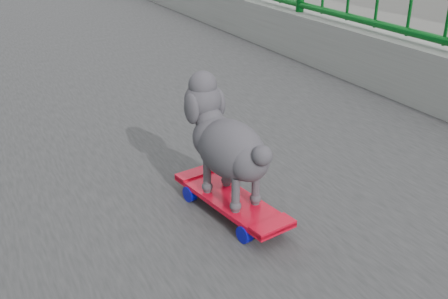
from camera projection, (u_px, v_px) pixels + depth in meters
skateboard at (231, 202)px, 1.75m from camera, size 0.22×0.50×0.07m
poodle at (227, 142)px, 1.68m from camera, size 0.22×0.43×0.36m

